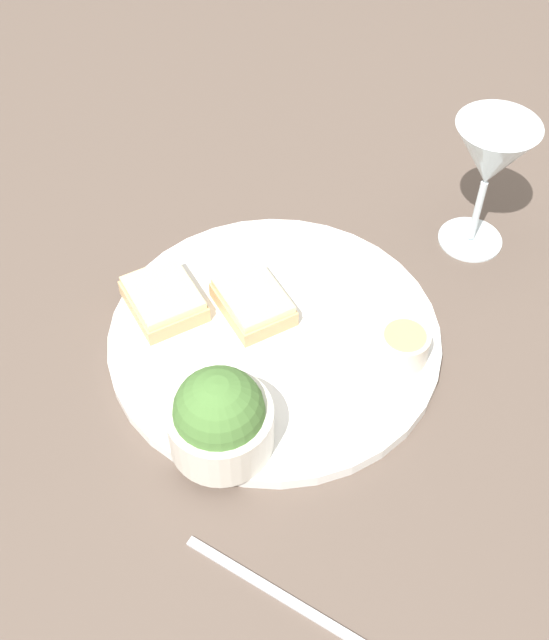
# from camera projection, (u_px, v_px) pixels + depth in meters

# --- Properties ---
(ground_plane) EXTENTS (4.00, 4.00, 0.00)m
(ground_plane) POSITION_uv_depth(u_px,v_px,m) (274.00, 342.00, 0.81)
(ground_plane) COLOR brown
(dinner_plate) EXTENTS (0.33, 0.33, 0.01)m
(dinner_plate) POSITION_uv_depth(u_px,v_px,m) (274.00, 337.00, 0.80)
(dinner_plate) COLOR white
(dinner_plate) RESTS_ON ground_plane
(salad_bowl) EXTENTS (0.09, 0.09, 0.09)m
(salad_bowl) POSITION_uv_depth(u_px,v_px,m) (220.00, 418.00, 0.69)
(salad_bowl) COLOR silver
(salad_bowl) RESTS_ON dinner_plate
(sauce_ramekin) EXTENTS (0.05, 0.05, 0.03)m
(sauce_ramekin) POSITION_uv_depth(u_px,v_px,m) (403.00, 345.00, 0.76)
(sauce_ramekin) COLOR beige
(sauce_ramekin) RESTS_ON dinner_plate
(cheese_toast_near) EXTENTS (0.09, 0.08, 0.03)m
(cheese_toast_near) POSITION_uv_depth(u_px,v_px,m) (164.00, 299.00, 0.81)
(cheese_toast_near) COLOR tan
(cheese_toast_near) RESTS_ON dinner_plate
(cheese_toast_far) EXTENTS (0.09, 0.07, 0.03)m
(cheese_toast_far) POSITION_uv_depth(u_px,v_px,m) (255.00, 301.00, 0.81)
(cheese_toast_far) COLOR tan
(cheese_toast_far) RESTS_ON dinner_plate
(wine_glass) EXTENTS (0.09, 0.09, 0.16)m
(wine_glass) POSITION_uv_depth(u_px,v_px,m) (491.00, 160.00, 0.81)
(wine_glass) COLOR silver
(wine_glass) RESTS_ON ground_plane
(fork) EXTENTS (0.16, 0.07, 0.01)m
(fork) POSITION_uv_depth(u_px,v_px,m) (276.00, 592.00, 0.64)
(fork) COLOR silver
(fork) RESTS_ON ground_plane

